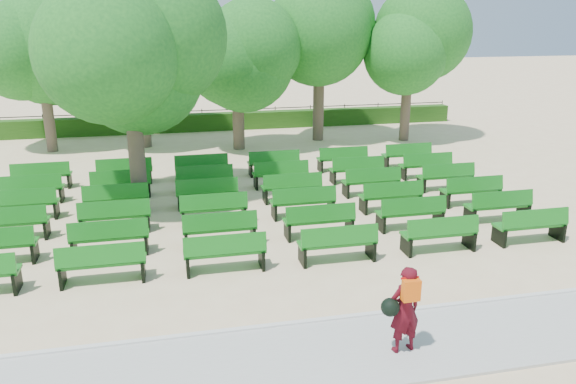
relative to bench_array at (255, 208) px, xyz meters
The scene contains 9 objects.
ground 0.78m from the bench_array, 57.99° to the right, with size 120.00×120.00×0.00m, color beige.
paving 8.06m from the bench_array, 87.10° to the right, with size 30.00×2.20×0.06m, color #B2B2AD.
curb 6.91m from the bench_array, 86.62° to the right, with size 30.00×0.12×0.10m, color silver.
hedge 13.36m from the bench_array, 88.25° to the left, with size 26.00×0.70×0.90m, color #224D13.
fence 13.75m from the bench_array, 88.30° to the left, with size 26.00×0.10×1.02m, color black, non-canonical shape.
tree_line 9.36m from the bench_array, 87.50° to the left, with size 21.80×6.80×7.04m, color #207121, non-canonical shape.
bench_array is the anchor object (origin of this frame).
tree_among 5.79m from the bench_array, 163.93° to the left, with size 5.02×5.02×6.89m.
person 8.38m from the bench_array, 80.65° to the right, with size 0.81×0.51×1.66m.
Camera 1 is at (-2.99, -15.78, 5.89)m, focal length 35.00 mm.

